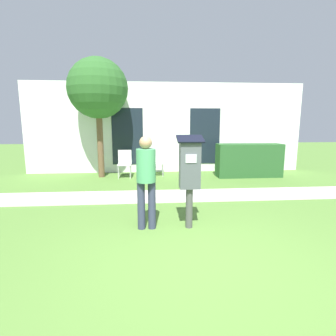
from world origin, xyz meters
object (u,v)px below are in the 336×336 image
person_standing (146,175)px  outdoor_chair_middle (157,160)px  outdoor_chair_left (125,161)px  parking_meter (190,170)px

person_standing → outdoor_chair_middle: (0.36, 4.59, -0.40)m
outdoor_chair_left → outdoor_chair_middle: 1.10m
outdoor_chair_left → outdoor_chair_middle: same height
parking_meter → outdoor_chair_left: 4.64m
person_standing → outdoor_chair_middle: size_ratio=1.76×
parking_meter → outdoor_chair_left: parking_meter is taller
person_standing → outdoor_chair_middle: person_standing is taller
person_standing → outdoor_chair_left: person_standing is taller
parking_meter → outdoor_chair_middle: (-0.37, 4.61, -0.49)m
person_standing → outdoor_chair_middle: 4.63m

